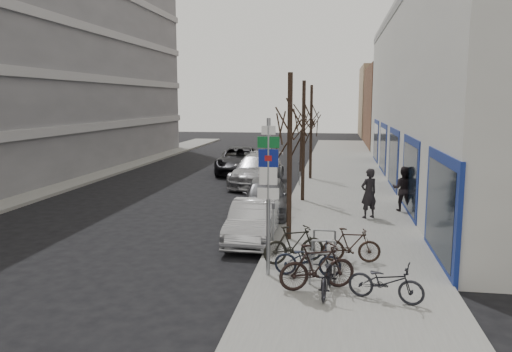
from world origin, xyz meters
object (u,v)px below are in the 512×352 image
(bike_rack, at_px, (323,252))
(bike_near_left, at_px, (328,273))
(pedestrian_near, at_px, (369,193))
(bike_mid_curb, at_px, (308,256))
(bike_mid_inner, at_px, (294,244))
(highway_sign_pole, at_px, (268,187))
(pedestrian_far, at_px, (403,188))
(tree_far, at_px, (311,110))
(tree_near, at_px, (290,117))
(meter_front, at_px, (273,219))
(meter_mid, at_px, (290,189))
(lane_car, at_px, (240,160))
(parked_car_front, at_px, (253,221))
(tree_mid, at_px, (304,112))
(parked_car_mid, at_px, (266,197))
(parked_car_back, at_px, (257,170))
(bike_near_right, at_px, (317,266))
(bike_far_curb, at_px, (386,279))
(bike_far_inner, at_px, (351,245))
(meter_back, at_px, (299,171))

(bike_rack, distance_m, bike_near_left, 1.64)
(pedestrian_near, bearing_deg, bike_mid_curb, 41.16)
(pedestrian_near, bearing_deg, bike_mid_inner, 34.95)
(highway_sign_pole, xyz_separation_m, pedestrian_far, (4.40, 8.40, -1.38))
(bike_near_left, height_order, bike_mid_inner, bike_mid_inner)
(bike_mid_inner, bearing_deg, tree_far, -24.19)
(tree_near, height_order, meter_front, tree_near)
(tree_near, bearing_deg, meter_mid, 95.14)
(bike_mid_inner, relative_size, pedestrian_near, 0.93)
(tree_far, relative_size, meter_mid, 4.33)
(meter_mid, height_order, lane_car, lane_car)
(bike_rack, xyz_separation_m, bike_near_left, (0.14, -1.63, -0.02))
(bike_mid_curb, height_order, parked_car_front, parked_car_front)
(tree_mid, height_order, parked_car_mid, tree_mid)
(parked_car_mid, relative_size, lane_car, 0.76)
(bike_near_left, bearing_deg, parked_car_back, 110.79)
(tree_far, relative_size, bike_near_left, 3.40)
(meter_mid, distance_m, bike_mid_inner, 7.50)
(meter_front, distance_m, pedestrian_near, 5.05)
(tree_mid, bearing_deg, tree_near, -90.00)
(bike_rack, distance_m, lane_car, 19.25)
(bike_near_right, height_order, bike_mid_inner, bike_near_right)
(tree_near, relative_size, meter_mid, 4.33)
(bike_mid_curb, bearing_deg, bike_far_curb, -125.66)
(bike_far_inner, relative_size, parked_car_back, 0.28)
(meter_front, relative_size, bike_far_inner, 0.78)
(parked_car_back, bearing_deg, parked_car_mid, -75.59)
(tree_mid, xyz_separation_m, bike_near_left, (1.34, -11.03, -3.46))
(meter_front, distance_m, pedestrian_far, 7.12)
(meter_mid, height_order, parked_car_mid, parked_car_mid)
(parked_car_mid, bearing_deg, tree_far, 76.21)
(bike_rack, bearing_deg, bike_near_right, -94.39)
(parked_car_back, relative_size, pedestrian_near, 3.00)
(bike_mid_inner, bearing_deg, highway_sign_pole, 125.79)
(tree_mid, xyz_separation_m, meter_back, (-0.45, 4.00, -3.19))
(meter_back, distance_m, lane_car, 6.48)
(lane_car, distance_m, pedestrian_far, 13.77)
(lane_car, bearing_deg, tree_near, -79.63)
(bike_rack, height_order, meter_front, meter_front)
(highway_sign_pole, bearing_deg, tree_mid, 88.86)
(tree_far, height_order, bike_mid_inner, tree_far)
(tree_mid, xyz_separation_m, bike_mid_curb, (0.82, -9.92, -3.43))
(bike_far_curb, relative_size, bike_far_inner, 1.04)
(meter_front, height_order, bike_mid_inner, meter_front)
(meter_mid, height_order, bike_mid_inner, meter_mid)
(parked_car_back, bearing_deg, tree_far, 37.83)
(highway_sign_pole, height_order, bike_near_right, highway_sign_pole)
(tree_near, bearing_deg, bike_far_curb, -60.91)
(tree_near, height_order, bike_near_left, tree_near)
(tree_far, distance_m, bike_near_right, 17.67)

